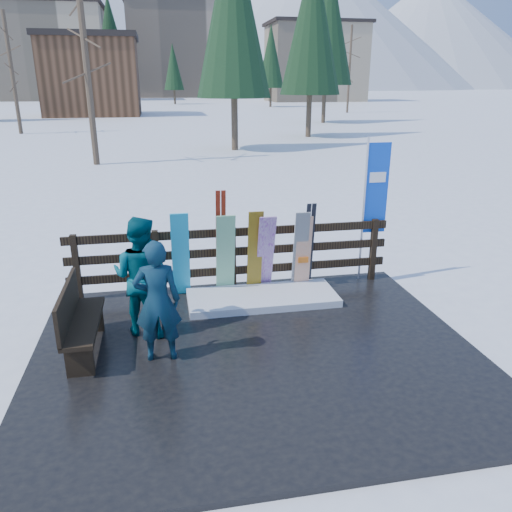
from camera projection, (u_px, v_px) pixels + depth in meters
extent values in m
plane|color=white|center=(257.00, 356.00, 6.85)|extent=(700.00, 700.00, 0.00)
cube|color=black|center=(257.00, 353.00, 6.84)|extent=(6.00, 5.00, 0.08)
cube|color=black|center=(77.00, 268.00, 8.21)|extent=(0.10, 0.10, 1.15)
cube|color=black|center=(157.00, 263.00, 8.44)|extent=(0.10, 0.10, 1.15)
cube|color=black|center=(233.00, 258.00, 8.67)|extent=(0.10, 0.10, 1.15)
cube|color=black|center=(305.00, 254.00, 8.90)|extent=(0.10, 0.10, 1.15)
cube|color=black|center=(373.00, 250.00, 9.13)|extent=(0.10, 0.10, 1.15)
cube|color=black|center=(233.00, 271.00, 8.75)|extent=(5.60, 0.05, 0.14)
cube|color=black|center=(233.00, 252.00, 8.63)|extent=(5.60, 0.05, 0.14)
cube|color=black|center=(232.00, 232.00, 8.52)|extent=(5.60, 0.05, 0.14)
cube|color=white|center=(262.00, 298.00, 8.36)|extent=(2.48, 1.00, 0.12)
cube|color=black|center=(84.00, 322.00, 6.65)|extent=(0.40, 1.50, 0.06)
cube|color=black|center=(79.00, 360.00, 6.17)|extent=(0.34, 0.06, 0.45)
cube|color=black|center=(91.00, 318.00, 7.28)|extent=(0.34, 0.06, 0.45)
cube|color=black|center=(67.00, 305.00, 6.53)|extent=(0.05, 1.50, 0.50)
cube|color=#23C1EC|center=(181.00, 255.00, 8.25)|extent=(0.29, 0.42, 1.53)
cube|color=white|center=(226.00, 255.00, 8.39)|extent=(0.31, 0.35, 1.45)
cube|color=yellow|center=(255.00, 252.00, 8.48)|extent=(0.25, 0.28, 1.48)
cube|color=silver|center=(265.00, 254.00, 8.52)|extent=(0.29, 0.45, 1.41)
cube|color=black|center=(300.00, 251.00, 8.63)|extent=(0.26, 0.23, 1.42)
cube|color=silver|center=(303.00, 253.00, 8.65)|extent=(0.27, 0.18, 1.34)
cube|color=maroon|center=(218.00, 243.00, 8.37)|extent=(0.07, 0.31, 1.84)
cube|color=maroon|center=(223.00, 243.00, 8.39)|extent=(0.08, 0.31, 1.84)
cube|color=black|center=(306.00, 246.00, 8.70)|extent=(0.08, 0.20, 1.55)
cube|color=black|center=(311.00, 246.00, 8.71)|extent=(0.08, 0.20, 1.55)
cylinder|color=silver|center=(363.00, 211.00, 8.90)|extent=(0.04, 0.04, 2.60)
cube|color=blue|center=(377.00, 188.00, 8.81)|extent=(0.42, 0.02, 1.60)
imported|color=#0D3B47|center=(157.00, 301.00, 6.39)|extent=(0.61, 0.40, 1.64)
imported|color=#044B59|center=(141.00, 276.00, 7.09)|extent=(1.04, 0.94, 1.74)
cube|color=tan|center=(50.00, 54.00, 102.00)|extent=(22.00, 14.00, 18.00)
cube|color=black|center=(43.00, 4.00, 98.94)|extent=(23.10, 14.70, 0.60)
cube|color=gray|center=(182.00, 51.00, 124.86)|extent=(26.00, 16.00, 22.00)
cube|color=black|center=(180.00, 1.00, 121.14)|extent=(27.30, 16.80, 0.60)
cube|color=tan|center=(315.00, 64.00, 97.97)|extent=(18.00, 12.00, 14.00)
cube|color=black|center=(317.00, 23.00, 95.56)|extent=(18.90, 12.60, 0.60)
cube|color=brown|center=(92.00, 78.00, 55.12)|extent=(10.00, 8.00, 8.00)
cube|color=black|center=(88.00, 36.00, 53.71)|extent=(10.50, 8.40, 0.60)
cylinder|color=#382B1E|center=(85.00, 48.00, 21.21)|extent=(0.28, 0.28, 9.87)
cone|color=black|center=(233.00, 42.00, 25.96)|extent=(3.99, 3.99, 11.09)
cone|color=black|center=(311.00, 50.00, 32.58)|extent=(4.01, 4.01, 11.13)
cylinder|color=#382B1E|center=(12.00, 74.00, 35.08)|extent=(0.28, 0.28, 8.23)
cone|color=black|center=(326.00, 45.00, 44.23)|extent=(4.80, 4.80, 13.33)
cylinder|color=#382B1E|center=(350.00, 70.00, 60.12)|extent=(0.28, 0.28, 9.97)
cone|color=black|center=(112.00, 58.00, 59.35)|extent=(4.54, 4.54, 12.62)
cone|color=black|center=(271.00, 68.00, 74.64)|extent=(3.99, 3.99, 11.07)
cone|color=black|center=(174.00, 76.00, 84.50)|extent=(3.35, 3.35, 9.31)
cone|color=white|center=(307.00, 18.00, 297.13)|extent=(200.00, 200.00, 80.00)
cone|color=white|center=(428.00, 33.00, 333.28)|extent=(180.00, 180.00, 70.00)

